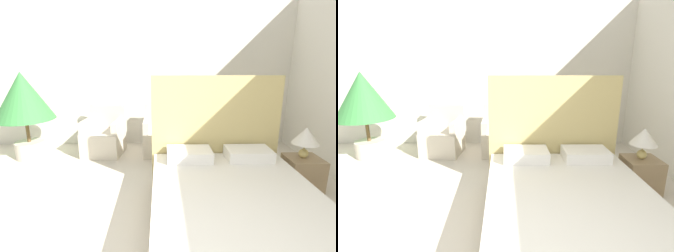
# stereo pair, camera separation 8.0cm
# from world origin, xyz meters

# --- Properties ---
(wall_back) EXTENTS (10.00, 0.06, 2.90)m
(wall_back) POSITION_xyz_m (0.00, 4.17, 1.45)
(wall_back) COLOR silver
(wall_back) RESTS_ON ground_plane
(bed) EXTENTS (1.74, 2.13, 1.53)m
(bed) POSITION_xyz_m (0.93, 1.35, 0.29)
(bed) COLOR #8C7A5B
(bed) RESTS_ON ground_plane
(armchair_near_window_left) EXTENTS (0.76, 0.74, 0.88)m
(armchair_near_window_left) POSITION_xyz_m (-0.88, 3.56, 0.29)
(armchair_near_window_left) COLOR beige
(armchair_near_window_left) RESTS_ON ground_plane
(armchair_near_window_right) EXTENTS (0.69, 0.67, 0.88)m
(armchair_near_window_right) POSITION_xyz_m (0.21, 3.56, 0.29)
(armchair_near_window_right) COLOR beige
(armchair_near_window_right) RESTS_ON ground_plane
(potted_palm) EXTENTS (1.00, 1.00, 1.53)m
(potted_palm) POSITION_xyz_m (-2.17, 3.40, 1.04)
(potted_palm) COLOR beige
(potted_palm) RESTS_ON ground_plane
(nightstand) EXTENTS (0.45, 0.42, 0.46)m
(nightstand) POSITION_xyz_m (2.10, 2.10, 0.23)
(nightstand) COLOR #937A56
(nightstand) RESTS_ON ground_plane
(table_lamp) EXTENTS (0.34, 0.34, 0.42)m
(table_lamp) POSITION_xyz_m (2.08, 2.10, 0.75)
(table_lamp) COLOR tan
(table_lamp) RESTS_ON nightstand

